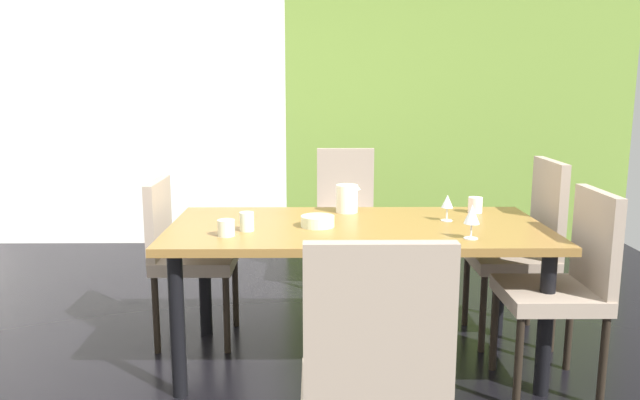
# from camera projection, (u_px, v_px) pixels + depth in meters

# --- Properties ---
(ground_plane) EXTENTS (5.87, 5.88, 0.02)m
(ground_plane) POSITION_uv_depth(u_px,v_px,m) (294.00, 396.00, 2.94)
(ground_plane) COLOR black
(back_panel_interior) EXTENTS (2.78, 0.10, 2.89)m
(back_panel_interior) POSITION_uv_depth(u_px,v_px,m) (128.00, 83.00, 5.50)
(back_panel_interior) COLOR white
(back_panel_interior) RESTS_ON ground_plane
(garden_window_panel) EXTENTS (3.09, 0.10, 2.89)m
(garden_window_panel) POSITION_uv_depth(u_px,v_px,m) (460.00, 83.00, 5.52)
(garden_window_panel) COLOR olive
(garden_window_panel) RESTS_ON ground_plane
(dining_table) EXTENTS (1.90, 0.93, 0.74)m
(dining_table) POSITION_uv_depth(u_px,v_px,m) (357.00, 240.00, 3.18)
(dining_table) COLOR olive
(dining_table) RESTS_ON ground_plane
(chair_right_far) EXTENTS (0.44, 0.44, 1.03)m
(chair_right_far) POSITION_uv_depth(u_px,v_px,m) (526.00, 242.00, 3.50)
(chair_right_far) COLOR gray
(chair_right_far) RESTS_ON ground_plane
(chair_right_near) EXTENTS (0.44, 0.44, 0.96)m
(chair_right_near) POSITION_uv_depth(u_px,v_px,m) (567.00, 279.00, 2.91)
(chair_right_near) COLOR gray
(chair_right_near) RESTS_ON ground_plane
(chair_left_far) EXTENTS (0.44, 0.44, 0.92)m
(chair_left_far) POSITION_uv_depth(u_px,v_px,m) (182.00, 249.00, 3.49)
(chair_left_far) COLOR gray
(chair_left_far) RESTS_ON ground_plane
(chair_head_near) EXTENTS (0.44, 0.44, 1.03)m
(chair_head_near) POSITION_uv_depth(u_px,v_px,m) (374.00, 382.00, 1.86)
(chair_head_near) COLOR gray
(chair_head_near) RESTS_ON ground_plane
(chair_head_far) EXTENTS (0.44, 0.45, 0.97)m
(chair_head_far) POSITION_uv_depth(u_px,v_px,m) (346.00, 209.00, 4.52)
(chair_head_far) COLOR gray
(chair_head_far) RESTS_ON ground_plane
(wine_glass_left) EXTENTS (0.07, 0.07, 0.16)m
(wine_glass_left) POSITION_uv_depth(u_px,v_px,m) (472.00, 215.00, 2.86)
(wine_glass_left) COLOR silver
(wine_glass_left) RESTS_ON dining_table
(wine_glass_north) EXTENTS (0.06, 0.06, 0.14)m
(wine_glass_north) POSITION_uv_depth(u_px,v_px,m) (447.00, 202.00, 3.24)
(wine_glass_north) COLOR silver
(wine_glass_north) RESTS_ON dining_table
(serving_bowl_west) EXTENTS (0.17, 0.17, 0.05)m
(serving_bowl_west) POSITION_uv_depth(u_px,v_px,m) (318.00, 221.00, 3.12)
(serving_bowl_west) COLOR beige
(serving_bowl_west) RESTS_ON dining_table
(cup_center) EXTENTS (0.08, 0.08, 0.09)m
(cup_center) POSITION_uv_depth(u_px,v_px,m) (475.00, 205.00, 3.45)
(cup_center) COLOR white
(cup_center) RESTS_ON dining_table
(cup_south) EXTENTS (0.08, 0.08, 0.08)m
(cup_south) POSITION_uv_depth(u_px,v_px,m) (226.00, 228.00, 2.93)
(cup_south) COLOR beige
(cup_south) RESTS_ON dining_table
(cup_near_shelf) EXTENTS (0.07, 0.07, 0.09)m
(cup_near_shelf) POSITION_uv_depth(u_px,v_px,m) (247.00, 222.00, 3.03)
(cup_near_shelf) COLOR silver
(cup_near_shelf) RESTS_ON dining_table
(pitcher_corner) EXTENTS (0.14, 0.12, 0.16)m
(pitcher_corner) POSITION_uv_depth(u_px,v_px,m) (347.00, 198.00, 3.46)
(pitcher_corner) COLOR white
(pitcher_corner) RESTS_ON dining_table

